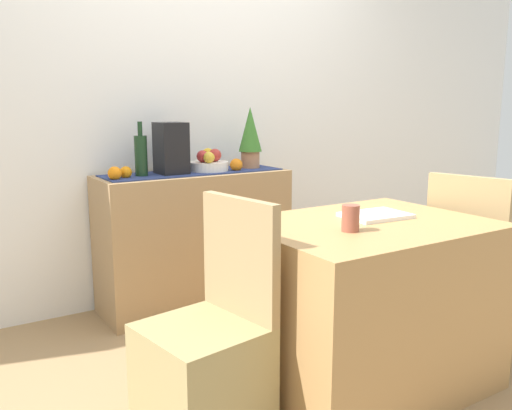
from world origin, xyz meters
TOP-DOWN VIEW (x-y plane):
  - ground_plane at (0.00, 0.00)m, footprint 6.40×6.40m
  - room_wall_rear at (0.00, 1.18)m, footprint 6.40×0.06m
  - sideboard_console at (-0.17, 0.92)m, footprint 1.16×0.42m
  - table_runner at (-0.17, 0.92)m, footprint 1.09×0.32m
  - fruit_bowl at (-0.07, 0.92)m, footprint 0.24×0.24m
  - apple_upper at (-0.04, 0.98)m, footprint 0.08×0.08m
  - apple_rear at (-0.12, 0.91)m, footprint 0.07×0.07m
  - apple_left at (-0.03, 0.91)m, footprint 0.08×0.08m
  - apple_right at (-0.10, 0.85)m, footprint 0.07×0.07m
  - wine_bottle at (-0.50, 0.92)m, footprint 0.07×0.07m
  - coffee_maker at (-0.32, 0.92)m, footprint 0.16×0.18m
  - potted_plant at (0.23, 0.92)m, footprint 0.15×0.15m
  - orange_loose_far at (-0.68, 0.86)m, footprint 0.08×0.08m
  - orange_loose_mid at (0.08, 0.85)m, footprint 0.08×0.08m
  - orange_loose_end at (-0.60, 0.90)m, footprint 0.07×0.07m
  - dining_table at (0.02, -0.36)m, footprint 1.03×0.79m
  - open_book at (0.13, -0.31)m, footprint 0.30×0.23m
  - coffee_cup at (-0.15, -0.45)m, footprint 0.07×0.07m
  - chair_near_window at (-0.76, -0.36)m, footprint 0.46×0.46m
  - chair_by_corner at (0.80, -0.37)m, footprint 0.48×0.48m

SIDE VIEW (x-z plane):
  - ground_plane at x=0.00m, z-range -0.02..0.00m
  - chair_near_window at x=-0.76m, z-range -0.18..0.72m
  - chair_by_corner at x=0.80m, z-range -0.18..0.72m
  - dining_table at x=0.02m, z-range 0.00..0.74m
  - sideboard_console at x=-0.17m, z-range 0.00..0.83m
  - open_book at x=0.13m, z-range 0.74..0.76m
  - coffee_cup at x=-0.15m, z-range 0.74..0.85m
  - table_runner at x=-0.17m, z-range 0.83..0.83m
  - fruit_bowl at x=-0.07m, z-range 0.83..0.89m
  - orange_loose_end at x=-0.60m, z-range 0.83..0.90m
  - orange_loose_far at x=-0.68m, z-range 0.83..0.90m
  - orange_loose_mid at x=0.08m, z-range 0.83..0.91m
  - apple_right at x=-0.10m, z-range 0.89..0.96m
  - apple_rear at x=-0.12m, z-range 0.89..0.96m
  - apple_upper at x=-0.04m, z-range 0.89..0.97m
  - apple_left at x=-0.03m, z-range 0.89..0.97m
  - wine_bottle at x=-0.50m, z-range 0.80..1.11m
  - coffee_maker at x=-0.32m, z-range 0.83..1.13m
  - potted_plant at x=0.23m, z-range 0.84..1.24m
  - room_wall_rear at x=0.00m, z-range 0.00..2.70m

